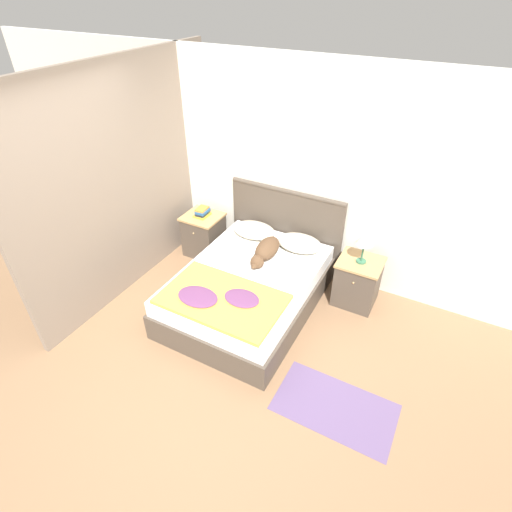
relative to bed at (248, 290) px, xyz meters
name	(u,v)px	position (x,y,z in m)	size (l,w,h in m)	color
ground_plane	(187,369)	(-0.09, -1.08, -0.24)	(16.00, 16.00, 0.00)	#896647
wall_back	(284,170)	(-0.09, 1.05, 1.03)	(9.00, 0.06, 2.55)	silver
wall_side_left	(129,180)	(-1.50, -0.03, 1.03)	(0.06, 3.10, 2.55)	gray
bed	(248,290)	(0.00, 0.00, 0.00)	(1.40, 1.91, 0.50)	#4C4238
headboard	(285,227)	(0.00, 0.98, 0.32)	(1.48, 0.06, 1.08)	#4C4238
nightstand_left	(204,234)	(-1.06, 0.67, 0.05)	(0.48, 0.46, 0.58)	#4C4238
nightstand_right	(357,281)	(1.06, 0.67, 0.05)	(0.48, 0.46, 0.58)	#4C4238
pillow_left	(254,230)	(-0.31, 0.71, 0.32)	(0.54, 0.39, 0.13)	beige
pillow_right	(299,243)	(0.31, 0.71, 0.32)	(0.54, 0.39, 0.13)	beige
quilt	(221,299)	(-0.01, -0.53, 0.28)	(1.22, 0.76, 0.07)	gold
dog	(266,250)	(0.05, 0.34, 0.35)	(0.23, 0.63, 0.21)	brown
book_stack	(202,212)	(-1.06, 0.68, 0.39)	(0.17, 0.20, 0.11)	gold
table_lamp	(365,240)	(1.06, 0.66, 0.63)	(0.19, 0.19, 0.38)	#336B4C
rug	(335,407)	(1.34, -0.80, -0.24)	(1.06, 0.60, 0.00)	#604C75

